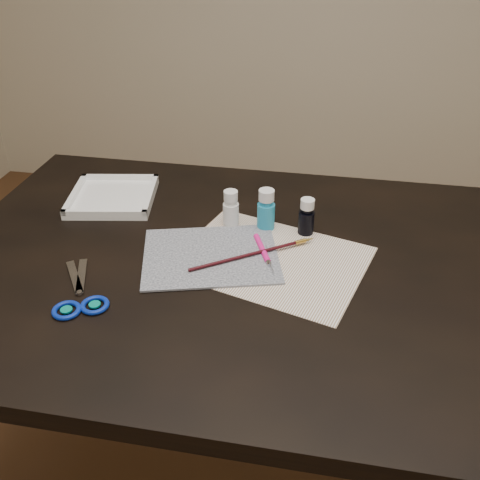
% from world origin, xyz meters
% --- Properties ---
extents(ground, '(3.50, 3.50, 0.02)m').
position_xyz_m(ground, '(0.00, 0.00, -0.01)').
color(ground, '#422614').
rests_on(ground, ground).
extents(table, '(1.30, 0.90, 0.75)m').
position_xyz_m(table, '(0.00, 0.00, 0.38)').
color(table, black).
rests_on(table, ground).
extents(paper, '(0.45, 0.39, 0.00)m').
position_xyz_m(paper, '(0.07, 0.01, 0.75)').
color(paper, white).
rests_on(paper, table).
extents(canvas, '(0.34, 0.30, 0.00)m').
position_xyz_m(canvas, '(-0.06, -0.00, 0.75)').
color(canvas, black).
rests_on(canvas, paper).
extents(paint_bottle_white, '(0.05, 0.05, 0.09)m').
position_xyz_m(paint_bottle_white, '(-0.05, 0.14, 0.80)').
color(paint_bottle_white, white).
rests_on(paint_bottle_white, table).
extents(paint_bottle_cyan, '(0.04, 0.04, 0.10)m').
position_xyz_m(paint_bottle_cyan, '(0.04, 0.14, 0.80)').
color(paint_bottle_cyan, '#2399C6').
rests_on(paint_bottle_cyan, table).
extents(paint_bottle_navy, '(0.04, 0.04, 0.09)m').
position_xyz_m(paint_bottle_navy, '(0.13, 0.13, 0.79)').
color(paint_bottle_navy, black).
rests_on(paint_bottle_navy, table).
extents(paintbrush, '(0.25, 0.18, 0.01)m').
position_xyz_m(paintbrush, '(0.03, 0.01, 0.76)').
color(paintbrush, black).
rests_on(paintbrush, canvas).
extents(craft_knife, '(0.07, 0.15, 0.01)m').
position_xyz_m(craft_knife, '(0.05, 0.02, 0.76)').
color(craft_knife, '#F21B8B').
rests_on(craft_knife, paper).
extents(scissors, '(0.21, 0.23, 0.01)m').
position_xyz_m(scissors, '(-0.30, -0.16, 0.76)').
color(scissors, silver).
rests_on(scissors, table).
extents(palette_tray, '(0.24, 0.24, 0.02)m').
position_xyz_m(palette_tray, '(-0.37, 0.20, 0.76)').
color(palette_tray, white).
rests_on(palette_tray, table).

